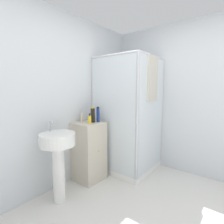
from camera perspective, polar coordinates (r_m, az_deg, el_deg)
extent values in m
cube|color=silver|center=(2.53, -19.64, 3.34)|extent=(6.40, 0.06, 2.50)
cube|color=silver|center=(3.08, 29.98, 3.44)|extent=(0.06, 6.40, 2.50)
cube|color=white|center=(3.34, 5.04, -16.72)|extent=(0.90, 0.90, 0.09)
cylinder|color=silver|center=(3.68, 3.21, 0.52)|extent=(0.04, 0.04, 1.94)
cylinder|color=silver|center=(3.01, -6.20, -1.04)|extent=(0.04, 0.04, 1.94)
cylinder|color=silver|center=(3.27, 15.77, -0.62)|extent=(0.04, 0.04, 1.94)
cylinder|color=silver|center=(2.50, 8.21, -2.82)|extent=(0.04, 0.04, 1.94)
cylinder|color=silver|center=(2.89, 13.05, 17.42)|extent=(0.86, 0.04, 0.04)
cylinder|color=silver|center=(3.35, -1.06, 16.20)|extent=(0.86, 0.04, 0.04)
cylinder|color=silver|center=(2.75, 0.34, 18.14)|extent=(0.04, 0.86, 0.04)
cylinder|color=silver|center=(3.46, 9.45, 15.80)|extent=(0.04, 0.86, 0.04)
cube|color=silver|center=(2.87, 12.73, -1.06)|extent=(0.83, 0.01, 1.81)
cube|color=silver|center=(2.72, 0.17, -1.33)|extent=(0.01, 0.83, 1.81)
cylinder|color=#B7BABF|center=(3.50, 2.09, -2.36)|extent=(0.02, 0.02, 1.45)
cylinder|color=#B7BABF|center=(3.42, 2.84, 9.98)|extent=(0.07, 0.07, 0.04)
cube|color=beige|center=(2.80, 13.10, 10.56)|extent=(0.31, 0.03, 0.70)
cube|color=beige|center=(2.81, -7.52, -12.54)|extent=(0.43, 0.39, 0.91)
sphere|color=gold|center=(2.66, -4.33, -12.64)|extent=(0.02, 0.02, 0.02)
cylinder|color=white|center=(2.40, -16.98, -18.71)|extent=(0.15, 0.15, 0.73)
cylinder|color=white|center=(2.24, -17.40, -8.52)|extent=(0.43, 0.43, 0.15)
cylinder|color=#B7BABF|center=(2.33, -19.64, -4.46)|extent=(0.02, 0.02, 0.13)
cube|color=#B7BABF|center=(2.29, -19.23, -3.24)|extent=(0.02, 0.07, 0.02)
cylinder|color=yellow|center=(2.61, -7.35, -2.47)|extent=(0.05, 0.05, 0.12)
cylinder|color=black|center=(2.60, -7.37, -0.97)|extent=(0.02, 0.02, 0.02)
cube|color=black|center=(2.59, -7.17, -0.65)|extent=(0.01, 0.03, 0.01)
cylinder|color=black|center=(2.70, -6.29, -1.09)|extent=(0.06, 0.06, 0.22)
cylinder|color=gold|center=(2.68, -6.32, 1.45)|extent=(0.05, 0.05, 0.02)
cylinder|color=navy|center=(2.72, -4.58, -1.01)|extent=(0.05, 0.05, 0.21)
cylinder|color=black|center=(2.71, -4.60, 1.47)|extent=(0.04, 0.04, 0.02)
cylinder|color=beige|center=(2.74, -9.85, -1.91)|extent=(0.04, 0.04, 0.13)
cylinder|color=silver|center=(2.73, -9.89, -0.36)|extent=(0.01, 0.01, 0.02)
cube|color=silver|center=(2.72, -9.75, -0.04)|extent=(0.01, 0.02, 0.01)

